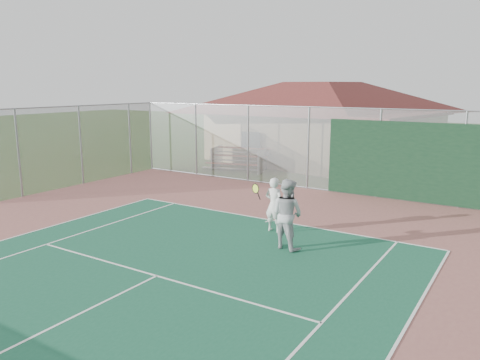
# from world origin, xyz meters

# --- Properties ---
(back_fence) EXTENTS (20.08, 0.11, 3.53)m
(back_fence) POSITION_xyz_m (2.11, 16.98, 1.67)
(back_fence) COLOR gray
(back_fence) RESTS_ON ground
(side_fence_left) EXTENTS (0.08, 9.00, 3.50)m
(side_fence_left) POSITION_xyz_m (-10.00, 12.50, 1.75)
(side_fence_left) COLOR gray
(side_fence_left) RESTS_ON ground
(clubhouse) EXTENTS (13.83, 10.42, 5.43)m
(clubhouse) POSITION_xyz_m (-3.36, 23.97, 2.76)
(clubhouse) COLOR tan
(clubhouse) RESTS_ON ground
(bleachers) EXTENTS (3.43, 2.49, 1.12)m
(bleachers) POSITION_xyz_m (-6.06, 19.41, 0.59)
(bleachers) COLOR #A54026
(bleachers) RESTS_ON ground
(player_white_front) EXTENTS (0.96, 0.59, 1.67)m
(player_white_front) POSITION_xyz_m (0.68, 10.87, 0.85)
(player_white_front) COLOR silver
(player_white_front) RESTS_ON ground
(player_grey_back) EXTENTS (1.08, 0.92, 1.92)m
(player_grey_back) POSITION_xyz_m (1.68, 9.76, 0.96)
(player_grey_back) COLOR #ACAFB2
(player_grey_back) RESTS_ON ground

